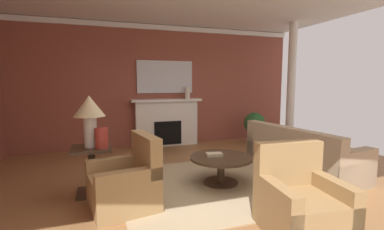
{
  "coord_description": "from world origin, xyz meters",
  "views": [
    {
      "loc": [
        -1.47,
        -3.95,
        1.63
      ],
      "look_at": [
        0.23,
        1.05,
        1.0
      ],
      "focal_mm": 25.5,
      "sensor_mm": 36.0,
      "label": 1
    }
  ],
  "objects_px": {
    "sofa": "(301,156)",
    "table_lamp": "(89,111)",
    "vase_mantel_right": "(187,93)",
    "armchair_facing_fireplace": "(301,205)",
    "armchair_near_window": "(126,185)",
    "potted_plant": "(254,125)",
    "mantel_mirror": "(165,77)",
    "coffee_table": "(221,163)",
    "vase_on_side_table": "(102,138)",
    "fireplace": "(167,124)",
    "side_table": "(92,167)"
  },
  "relations": [
    {
      "from": "mantel_mirror",
      "to": "vase_mantel_right",
      "type": "relative_size",
      "value": 4.66
    },
    {
      "from": "coffee_table",
      "to": "armchair_near_window",
      "type": "bearing_deg",
      "value": -166.49
    },
    {
      "from": "fireplace",
      "to": "vase_mantel_right",
      "type": "relative_size",
      "value": 5.79
    },
    {
      "from": "fireplace",
      "to": "sofa",
      "type": "height_order",
      "value": "fireplace"
    },
    {
      "from": "table_lamp",
      "to": "vase_on_side_table",
      "type": "xyz_separation_m",
      "value": [
        0.15,
        -0.12,
        -0.38
      ]
    },
    {
      "from": "vase_mantel_right",
      "to": "table_lamp",
      "type": "bearing_deg",
      "value": -131.5
    },
    {
      "from": "side_table",
      "to": "armchair_facing_fireplace",
      "type": "bearing_deg",
      "value": -40.22
    },
    {
      "from": "sofa",
      "to": "table_lamp",
      "type": "xyz_separation_m",
      "value": [
        -3.56,
        0.21,
        0.93
      ]
    },
    {
      "from": "fireplace",
      "to": "vase_mantel_right",
      "type": "height_order",
      "value": "vase_mantel_right"
    },
    {
      "from": "mantel_mirror",
      "to": "table_lamp",
      "type": "bearing_deg",
      "value": -122.37
    },
    {
      "from": "mantel_mirror",
      "to": "vase_mantel_right",
      "type": "distance_m",
      "value": 0.7
    },
    {
      "from": "coffee_table",
      "to": "mantel_mirror",
      "type": "bearing_deg",
      "value": 93.54
    },
    {
      "from": "armchair_near_window",
      "to": "coffee_table",
      "type": "distance_m",
      "value": 1.57
    },
    {
      "from": "armchair_near_window",
      "to": "vase_mantel_right",
      "type": "bearing_deg",
      "value": 59.73
    },
    {
      "from": "vase_on_side_table",
      "to": "potted_plant",
      "type": "distance_m",
      "value": 4.55
    },
    {
      "from": "sofa",
      "to": "mantel_mirror",
      "type": "bearing_deg",
      "value": 120.82
    },
    {
      "from": "coffee_table",
      "to": "vase_mantel_right",
      "type": "height_order",
      "value": "vase_mantel_right"
    },
    {
      "from": "sofa",
      "to": "armchair_facing_fireplace",
      "type": "height_order",
      "value": "armchair_facing_fireplace"
    },
    {
      "from": "table_lamp",
      "to": "side_table",
      "type": "bearing_deg",
      "value": -7.13
    },
    {
      "from": "mantel_mirror",
      "to": "vase_on_side_table",
      "type": "xyz_separation_m",
      "value": [
        -1.62,
        -2.91,
        -0.93
      ]
    },
    {
      "from": "table_lamp",
      "to": "potted_plant",
      "type": "xyz_separation_m",
      "value": [
        4.06,
        2.17,
        -0.73
      ]
    },
    {
      "from": "table_lamp",
      "to": "vase_on_side_table",
      "type": "relative_size",
      "value": 2.56
    },
    {
      "from": "fireplace",
      "to": "mantel_mirror",
      "type": "bearing_deg",
      "value": 90.0
    },
    {
      "from": "sofa",
      "to": "armchair_near_window",
      "type": "relative_size",
      "value": 2.31
    },
    {
      "from": "armchair_near_window",
      "to": "potted_plant",
      "type": "height_order",
      "value": "armchair_near_window"
    },
    {
      "from": "coffee_table",
      "to": "table_lamp",
      "type": "xyz_separation_m",
      "value": [
        -1.96,
        0.25,
        0.89
      ]
    },
    {
      "from": "side_table",
      "to": "vase_mantel_right",
      "type": "xyz_separation_m",
      "value": [
        2.32,
        2.62,
        0.97
      ]
    },
    {
      "from": "side_table",
      "to": "vase_on_side_table",
      "type": "relative_size",
      "value": 2.39
    },
    {
      "from": "armchair_near_window",
      "to": "armchair_facing_fireplace",
      "type": "distance_m",
      "value": 2.13
    },
    {
      "from": "fireplace",
      "to": "mantel_mirror",
      "type": "xyz_separation_m",
      "value": [
        0.0,
        0.12,
        1.2
      ]
    },
    {
      "from": "vase_mantel_right",
      "to": "armchair_facing_fireplace",
      "type": "bearing_deg",
      "value": -91.85
    },
    {
      "from": "vase_on_side_table",
      "to": "coffee_table",
      "type": "bearing_deg",
      "value": -4.14
    },
    {
      "from": "vase_mantel_right",
      "to": "mantel_mirror",
      "type": "bearing_deg",
      "value": 162.82
    },
    {
      "from": "fireplace",
      "to": "potted_plant",
      "type": "xyz_separation_m",
      "value": [
        2.29,
        -0.51,
        -0.08
      ]
    },
    {
      "from": "table_lamp",
      "to": "potted_plant",
      "type": "bearing_deg",
      "value": 28.07
    },
    {
      "from": "fireplace",
      "to": "vase_on_side_table",
      "type": "bearing_deg",
      "value": -120.12
    },
    {
      "from": "mantel_mirror",
      "to": "side_table",
      "type": "xyz_separation_m",
      "value": [
        -1.77,
        -2.79,
        -1.37
      ]
    },
    {
      "from": "armchair_near_window",
      "to": "potted_plant",
      "type": "xyz_separation_m",
      "value": [
        3.63,
        2.78,
        0.19
      ]
    },
    {
      "from": "potted_plant",
      "to": "side_table",
      "type": "bearing_deg",
      "value": -151.93
    },
    {
      "from": "coffee_table",
      "to": "vase_mantel_right",
      "type": "xyz_separation_m",
      "value": [
        0.36,
        2.87,
        1.03
      ]
    },
    {
      "from": "coffee_table",
      "to": "vase_on_side_table",
      "type": "xyz_separation_m",
      "value": [
        -1.81,
        0.13,
        0.51
      ]
    },
    {
      "from": "table_lamp",
      "to": "vase_mantel_right",
      "type": "bearing_deg",
      "value": 48.5
    },
    {
      "from": "sofa",
      "to": "armchair_facing_fireplace",
      "type": "distance_m",
      "value": 2.14
    },
    {
      "from": "coffee_table",
      "to": "table_lamp",
      "type": "relative_size",
      "value": 1.33
    },
    {
      "from": "armchair_facing_fireplace",
      "to": "potted_plant",
      "type": "bearing_deg",
      "value": 64.79
    },
    {
      "from": "armchair_facing_fireplace",
      "to": "mantel_mirror",
      "type": "bearing_deg",
      "value": 95.01
    },
    {
      "from": "armchair_facing_fireplace",
      "to": "table_lamp",
      "type": "xyz_separation_m",
      "value": [
        -2.18,
        1.84,
        0.92
      ]
    },
    {
      "from": "fireplace",
      "to": "armchair_facing_fireplace",
      "type": "height_order",
      "value": "fireplace"
    },
    {
      "from": "armchair_facing_fireplace",
      "to": "coffee_table",
      "type": "bearing_deg",
      "value": 97.8
    },
    {
      "from": "coffee_table",
      "to": "potted_plant",
      "type": "xyz_separation_m",
      "value": [
        2.1,
        2.42,
        0.16
      ]
    }
  ]
}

